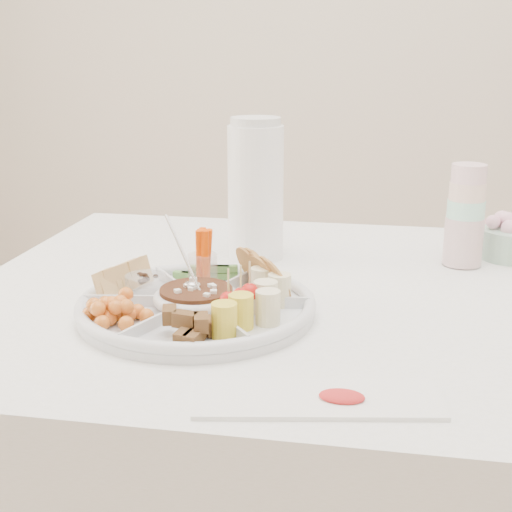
# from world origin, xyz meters

# --- Properties ---
(wall_back) EXTENTS (4.00, 0.02, 2.70)m
(wall_back) POSITION_xyz_m (0.00, 2.00, 1.35)
(wall_back) COLOR beige
(wall_back) RESTS_ON ground
(dining_table) EXTENTS (1.52, 1.02, 0.76)m
(dining_table) POSITION_xyz_m (0.00, 0.00, 0.38)
(dining_table) COLOR white
(dining_table) RESTS_ON floor
(party_tray) EXTENTS (0.43, 0.43, 0.04)m
(party_tray) POSITION_xyz_m (-0.31, -0.15, 0.78)
(party_tray) COLOR white
(party_tray) RESTS_ON dining_table
(bean_dip) EXTENTS (0.13, 0.13, 0.04)m
(bean_dip) POSITION_xyz_m (-0.31, -0.15, 0.79)
(bean_dip) COLOR #3C2517
(bean_dip) RESTS_ON party_tray
(tortillas) EXTENTS (0.12, 0.12, 0.06)m
(tortillas) POSITION_xyz_m (-0.21, -0.07, 0.80)
(tortillas) COLOR #B76D37
(tortillas) RESTS_ON party_tray
(carrot_cucumber) EXTENTS (0.12, 0.12, 0.09)m
(carrot_cucumber) POSITION_xyz_m (-0.33, -0.03, 0.82)
(carrot_cucumber) COLOR #F24800
(carrot_cucumber) RESTS_ON party_tray
(pita_raisins) EXTENTS (0.11, 0.11, 0.05)m
(pita_raisins) POSITION_xyz_m (-0.43, -0.11, 0.80)
(pita_raisins) COLOR #DBBC79
(pita_raisins) RESTS_ON party_tray
(cherries) EXTENTS (0.12, 0.12, 0.04)m
(cherries) POSITION_xyz_m (-0.41, -0.23, 0.79)
(cherries) COLOR orange
(cherries) RESTS_ON party_tray
(granola_chunks) EXTENTS (0.10, 0.10, 0.04)m
(granola_chunks) POSITION_xyz_m (-0.29, -0.28, 0.79)
(granola_chunks) COLOR brown
(granola_chunks) RESTS_ON party_tray
(banana_tomato) EXTENTS (0.14, 0.14, 0.10)m
(banana_tomato) POSITION_xyz_m (-0.19, -0.20, 0.82)
(banana_tomato) COLOR #CEC952
(banana_tomato) RESTS_ON party_tray
(cup_stack) EXTENTS (0.09, 0.09, 0.21)m
(cup_stack) POSITION_xyz_m (0.14, 0.21, 0.86)
(cup_stack) COLOR silver
(cup_stack) RESTS_ON dining_table
(thermos) EXTENTS (0.14, 0.14, 0.29)m
(thermos) POSITION_xyz_m (-0.27, 0.19, 0.90)
(thermos) COLOR white
(thermos) RESTS_ON dining_table
(flower_bowl) EXTENTS (0.12, 0.12, 0.09)m
(flower_bowl) POSITION_xyz_m (0.24, 0.27, 0.80)
(flower_bowl) COLOR #A6BAAF
(flower_bowl) RESTS_ON dining_table
(napkin_stack) EXTENTS (0.18, 0.17, 0.05)m
(napkin_stack) POSITION_xyz_m (0.23, 0.36, 0.78)
(napkin_stack) COLOR #D68E93
(napkin_stack) RESTS_ON dining_table
(placemat) EXTENTS (0.32, 0.15, 0.01)m
(placemat) POSITION_xyz_m (-0.09, -0.41, 0.76)
(placemat) COLOR white
(placemat) RESTS_ON dining_table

